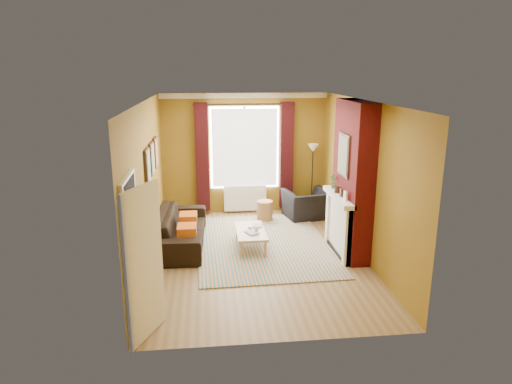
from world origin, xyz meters
TOP-DOWN VIEW (x-y plane):
  - ground at (0.00, 0.00)m, footprint 5.50×5.50m
  - room_walls at (0.64, 0.28)m, footprint 3.82×5.54m
  - striped_rug at (0.16, 0.55)m, footprint 2.61×3.55m
  - sofa at (-1.42, 0.72)m, footprint 0.97×2.30m
  - armchair at (1.39, 2.09)m, footprint 1.14×1.05m
  - coffee_table at (-0.09, 0.39)m, footprint 0.56×1.10m
  - wicker_stool at (0.39, 2.02)m, footprint 0.46×0.46m
  - floor_lamp at (1.55, 2.40)m, footprint 0.31×0.31m
  - book_a at (-0.17, 0.18)m, footprint 0.28×0.32m
  - book_b at (-0.02, 0.65)m, footprint 0.24×0.29m
  - mug at (0.01, 0.25)m, footprint 0.12×0.12m
  - tv_remote at (-0.08, 0.46)m, footprint 0.09×0.15m

SIDE VIEW (x-z plane):
  - ground at x=0.00m, z-range 0.00..0.00m
  - striped_rug at x=0.16m, z-range 0.00..0.02m
  - wicker_stool at x=0.39m, z-range 0.00..0.45m
  - armchair at x=1.39m, z-range 0.00..0.64m
  - coffee_table at x=-0.09m, z-range 0.14..0.51m
  - sofa at x=-1.42m, z-range 0.00..0.66m
  - book_b at x=-0.02m, z-range 0.36..0.38m
  - tv_remote at x=-0.08m, z-range 0.36..0.38m
  - book_a at x=-0.17m, z-range 0.36..0.39m
  - mug at x=0.01m, z-range 0.36..0.45m
  - floor_lamp at x=1.55m, z-range 0.48..2.14m
  - room_walls at x=0.64m, z-range -0.03..2.80m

